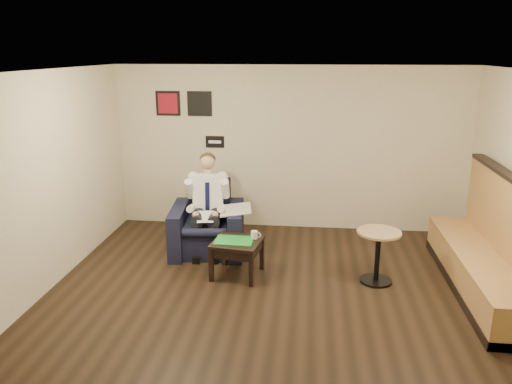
# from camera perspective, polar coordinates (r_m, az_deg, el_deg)

# --- Properties ---
(ground) EXTENTS (6.00, 6.00, 0.00)m
(ground) POSITION_cam_1_polar(r_m,az_deg,el_deg) (6.21, 2.37, -13.29)
(ground) COLOR black
(ground) RESTS_ON ground
(wall_back) EXTENTS (6.00, 0.02, 2.80)m
(wall_back) POSITION_cam_1_polar(r_m,az_deg,el_deg) (8.57, 3.91, 4.93)
(wall_back) COLOR #F0E5C4
(wall_back) RESTS_ON ground
(wall_front) EXTENTS (6.00, 0.02, 2.80)m
(wall_front) POSITION_cam_1_polar(r_m,az_deg,el_deg) (2.93, -1.69, -17.92)
(wall_front) COLOR #F0E5C4
(wall_front) RESTS_ON ground
(wall_left) EXTENTS (0.02, 6.00, 2.80)m
(wall_left) POSITION_cam_1_polar(r_m,az_deg,el_deg) (6.57, -24.57, 0.08)
(wall_left) COLOR #F0E5C4
(wall_left) RESTS_ON ground
(ceiling) EXTENTS (6.00, 6.00, 0.02)m
(ceiling) POSITION_cam_1_polar(r_m,az_deg,el_deg) (5.43, 2.71, 13.46)
(ceiling) COLOR white
(ceiling) RESTS_ON wall_back
(seating_sign) EXTENTS (0.32, 0.02, 0.20)m
(seating_sign) POSITION_cam_1_polar(r_m,az_deg,el_deg) (8.69, -4.72, 5.74)
(seating_sign) COLOR black
(seating_sign) RESTS_ON wall_back
(art_print_left) EXTENTS (0.42, 0.03, 0.42)m
(art_print_left) POSITION_cam_1_polar(r_m,az_deg,el_deg) (8.79, -10.02, 9.95)
(art_print_left) COLOR #A81426
(art_print_left) RESTS_ON wall_back
(art_print_right) EXTENTS (0.42, 0.03, 0.42)m
(art_print_right) POSITION_cam_1_polar(r_m,az_deg,el_deg) (8.65, -6.47, 9.99)
(art_print_right) COLOR black
(art_print_right) RESTS_ON wall_back
(armchair) EXTENTS (1.20, 1.20, 1.05)m
(armchair) POSITION_cam_1_polar(r_m,az_deg,el_deg) (7.72, -5.58, -3.07)
(armchair) COLOR black
(armchair) RESTS_ON ground
(seated_man) EXTENTS (0.79, 1.10, 1.44)m
(seated_man) POSITION_cam_1_polar(r_m,az_deg,el_deg) (7.53, -5.73, -2.01)
(seated_man) COLOR white
(seated_man) RESTS_ON armchair
(lap_papers) EXTENTS (0.30, 0.38, 0.01)m
(lap_papers) POSITION_cam_1_polar(r_m,az_deg,el_deg) (7.45, -5.80, -2.82)
(lap_papers) COLOR white
(lap_papers) RESTS_ON seated_man
(newspaper) EXTENTS (0.54, 0.64, 0.01)m
(newspaper) POSITION_cam_1_polar(r_m,az_deg,el_deg) (7.52, -2.36, -2.00)
(newspaper) COLOR silver
(newspaper) RESTS_ON armchair
(side_table) EXTENTS (0.72, 0.72, 0.52)m
(side_table) POSITION_cam_1_polar(r_m,az_deg,el_deg) (6.97, -2.15, -7.54)
(side_table) COLOR black
(side_table) RESTS_ON ground
(green_folder) EXTENTS (0.52, 0.37, 0.01)m
(green_folder) POSITION_cam_1_polar(r_m,az_deg,el_deg) (6.85, -2.51, -5.55)
(green_folder) COLOR green
(green_folder) RESTS_ON side_table
(coffee_mug) EXTENTS (0.11, 0.11, 0.11)m
(coffee_mug) POSITION_cam_1_polar(r_m,az_deg,el_deg) (6.92, -0.20, -4.91)
(coffee_mug) COLOR white
(coffee_mug) RESTS_ON side_table
(smartphone) EXTENTS (0.18, 0.13, 0.01)m
(smartphone) POSITION_cam_1_polar(r_m,az_deg,el_deg) (7.01, -1.28, -5.05)
(smartphone) COLOR black
(smartphone) RESTS_ON side_table
(banquette) EXTENTS (0.70, 2.93, 1.50)m
(banquette) POSITION_cam_1_polar(r_m,az_deg,el_deg) (7.02, 24.65, -4.57)
(banquette) COLOR #AF7F43
(banquette) RESTS_ON ground
(cafe_table) EXTENTS (0.75, 0.75, 0.73)m
(cafe_table) POSITION_cam_1_polar(r_m,az_deg,el_deg) (6.93, 13.70, -7.21)
(cafe_table) COLOR tan
(cafe_table) RESTS_ON ground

